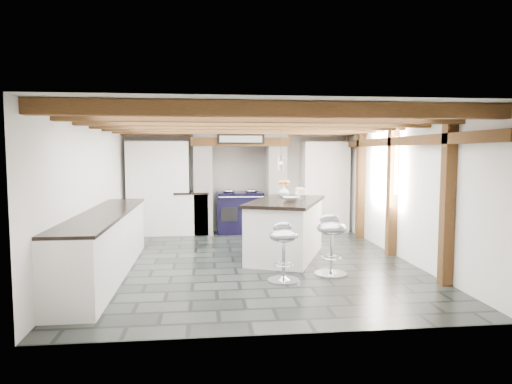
{
  "coord_description": "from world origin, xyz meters",
  "views": [
    {
      "loc": [
        -0.75,
        -7.25,
        1.77
      ],
      "look_at": [
        0.1,
        0.4,
        1.1
      ],
      "focal_mm": 32.0,
      "sensor_mm": 36.0,
      "label": 1
    }
  ],
  "objects": [
    {
      "name": "ground",
      "position": [
        0.0,
        0.0,
        0.0
      ],
      "size": [
        6.0,
        6.0,
        0.0
      ],
      "primitive_type": "plane",
      "color": "black",
      "rests_on": "ground"
    },
    {
      "name": "bar_stool_far",
      "position": [
        0.3,
        -1.19,
        0.51
      ],
      "size": [
        0.48,
        0.48,
        0.82
      ],
      "rotation": [
        0.0,
        0.0,
        0.22
      ],
      "color": "silver",
      "rests_on": "ground"
    },
    {
      "name": "bar_stool_near",
      "position": [
        1.04,
        -0.94,
        0.55
      ],
      "size": [
        0.47,
        0.47,
        0.88
      ],
      "rotation": [
        0.0,
        0.0,
        0.01
      ],
      "color": "silver",
      "rests_on": "ground"
    },
    {
      "name": "room_shell",
      "position": [
        -0.61,
        1.42,
        1.07
      ],
      "size": [
        6.0,
        6.03,
        6.0
      ],
      "color": "white",
      "rests_on": "ground"
    },
    {
      "name": "kitchen_island",
      "position": [
        0.6,
        0.28,
        0.5
      ],
      "size": [
        1.7,
        2.21,
        1.3
      ],
      "rotation": [
        0.0,
        0.0,
        -0.4
      ],
      "color": "white",
      "rests_on": "ground"
    },
    {
      "name": "range_cooker",
      "position": [
        0.0,
        2.68,
        0.47
      ],
      "size": [
        1.0,
        0.63,
        0.99
      ],
      "color": "black",
      "rests_on": "ground"
    }
  ]
}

